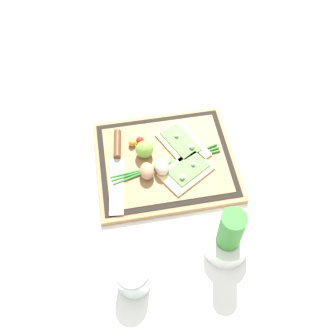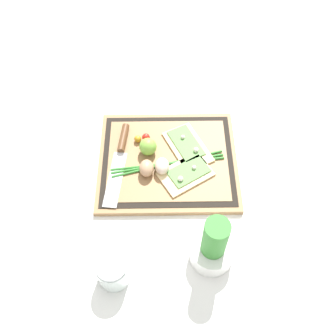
% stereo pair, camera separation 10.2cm
% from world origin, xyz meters
% --- Properties ---
extents(ground_plane, '(6.00, 6.00, 0.00)m').
position_xyz_m(ground_plane, '(0.00, 0.00, 0.00)').
color(ground_plane, white).
extents(cutting_board, '(0.42, 0.36, 0.02)m').
position_xyz_m(cutting_board, '(0.00, 0.00, 0.01)').
color(cutting_board, '#997047').
rests_on(cutting_board, ground_plane).
extents(pizza_slice_near, '(0.16, 0.19, 0.02)m').
position_xyz_m(pizza_slice_near, '(-0.06, -0.04, 0.03)').
color(pizza_slice_near, beige).
rests_on(pizza_slice_near, cutting_board).
extents(pizza_slice_far, '(0.18, 0.16, 0.02)m').
position_xyz_m(pizza_slice_far, '(-0.05, 0.06, 0.03)').
color(pizza_slice_far, beige).
rests_on(pizza_slice_far, cutting_board).
extents(knife, '(0.07, 0.29, 0.02)m').
position_xyz_m(knife, '(0.14, -0.03, 0.03)').
color(knife, silver).
rests_on(knife, cutting_board).
extents(egg_brown, '(0.04, 0.05, 0.04)m').
position_xyz_m(egg_brown, '(0.06, 0.05, 0.04)').
color(egg_brown, tan).
rests_on(egg_brown, cutting_board).
extents(egg_pink, '(0.04, 0.05, 0.04)m').
position_xyz_m(egg_pink, '(0.02, 0.04, 0.04)').
color(egg_pink, beige).
rests_on(egg_pink, cutting_board).
extents(lime, '(0.05, 0.05, 0.05)m').
position_xyz_m(lime, '(0.06, -0.03, 0.05)').
color(lime, '#7FB742').
rests_on(lime, cutting_board).
extents(cherry_tomato_red, '(0.02, 0.02, 0.02)m').
position_xyz_m(cherry_tomato_red, '(0.07, -0.07, 0.03)').
color(cherry_tomato_red, red).
rests_on(cherry_tomato_red, cutting_board).
extents(cherry_tomato_yellow, '(0.02, 0.02, 0.02)m').
position_xyz_m(cherry_tomato_yellow, '(0.09, -0.07, 0.03)').
color(cherry_tomato_yellow, gold).
rests_on(cherry_tomato_yellow, cutting_board).
extents(scallion_bunch, '(0.34, 0.10, 0.01)m').
position_xyz_m(scallion_bunch, '(-0.00, 0.02, 0.02)').
color(scallion_bunch, '#388433').
rests_on(scallion_bunch, cutting_board).
extents(herb_pot, '(0.11, 0.11, 0.19)m').
position_xyz_m(herb_pot, '(-0.11, 0.30, 0.06)').
color(herb_pot, white).
rests_on(herb_pot, ground_plane).
extents(sauce_jar, '(0.08, 0.08, 0.09)m').
position_xyz_m(sauce_jar, '(0.14, 0.35, 0.04)').
color(sauce_jar, silver).
rests_on(sauce_jar, ground_plane).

